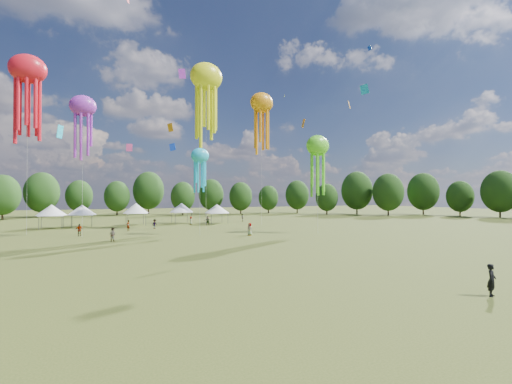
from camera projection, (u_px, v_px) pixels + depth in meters
name	position (u px, v px, depth m)	size (l,w,h in m)	color
ground	(337.00, 300.00, 18.74)	(300.00, 300.00, 0.00)	#384416
observer_main	(492.00, 280.00, 19.45)	(0.66, 0.43, 1.80)	black
spectator_near	(112.00, 235.00, 42.97)	(0.82, 0.64, 1.68)	gray
spectators_far	(191.00, 223.00, 62.13)	(32.72, 26.51, 1.77)	gray
festival_tents	(138.00, 209.00, 66.74)	(34.49, 8.30, 4.29)	#47474C
show_kites	(186.00, 108.00, 57.40)	(44.05, 21.64, 28.21)	purple
small_kites	(149.00, 46.00, 55.63)	(67.85, 56.04, 46.17)	purple
treeline	(132.00, 192.00, 73.52)	(201.57, 95.24, 13.43)	#38281C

